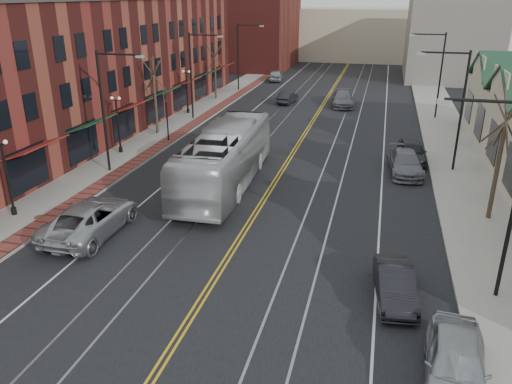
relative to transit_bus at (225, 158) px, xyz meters
The scene contains 30 objects.
ground 15.85m from the transit_bus, 79.30° to the right, with size 160.00×160.00×0.00m, color black.
sidewalk_left 10.31m from the transit_bus, 153.46° to the left, with size 4.00×120.00×0.15m, color gray.
sidewalk_right 15.70m from the transit_bus, 16.90° to the left, with size 4.00×120.00×0.15m, color gray.
building_left 20.12m from the transit_bus, 144.35° to the left, with size 10.00×50.00×11.00m, color maroon.
backdrop_left 56.31m from the transit_bus, 103.49° to the left, with size 14.00×18.00×14.00m, color maroon.
backdrop_mid 69.64m from the transit_bus, 87.59° to the left, with size 22.00×14.00×9.00m, color beige.
backdrop_right 52.80m from the transit_bus, 70.11° to the left, with size 12.00×16.00×11.00m, color slate.
streetlight_l_1 8.73m from the transit_bus, behind, with size 3.33×0.25×8.00m.
streetlight_l_2 18.69m from the transit_bus, 116.17° to the left, with size 3.33×0.25×8.00m.
streetlight_l_3 33.68m from the transit_bus, 104.02° to the left, with size 3.33×0.25×8.00m.
streetlight_r_0 17.16m from the transit_bus, 34.13° to the right, with size 3.33×0.25×8.00m.
streetlight_r_1 15.74m from the transit_bus, 25.07° to the left, with size 3.33×0.25×8.00m.
streetlight_r_2 26.70m from the transit_bus, 58.21° to the left, with size 3.33×0.25×8.00m.
lamppost_l_1 12.39m from the transit_bus, 142.92° to the right, with size 0.84×0.28×4.27m.
lamppost_l_2 10.87m from the transit_bus, 155.35° to the left, with size 0.84×0.28×4.27m.
lamppost_l_3 21.00m from the transit_bus, 118.06° to the left, with size 0.84×0.28×4.27m.
tree_left_near 14.33m from the transit_bus, 132.28° to the left, with size 1.78×1.37×6.48m.
tree_left_far 28.24m from the transit_bus, 109.85° to the left, with size 1.66×1.28×6.02m.
tree_right_mid 15.60m from the transit_bus, ahead, with size 1.90×1.46×6.93m.
manhole_far 11.28m from the transit_bus, 137.96° to the right, with size 0.60×0.60×0.02m, color #592D19.
traffic_signal 11.49m from the transit_bus, 131.98° to the left, with size 0.18×0.15×3.80m.
transit_bus is the anchor object (origin of this frame).
parked_suv 9.51m from the transit_bus, 118.96° to the right, with size 2.86×6.20×1.72m, color #A5A8AC.
parked_car_a 19.36m from the transit_bus, 50.78° to the right, with size 1.88×4.68×1.59m, color #9A9CA0.
parked_car_b 14.87m from the transit_bus, 45.34° to the right, with size 1.42×4.07×1.34m, color black.
parked_car_c 12.41m from the transit_bus, 25.35° to the left, with size 2.10×5.17×1.50m, color slate.
parked_car_d 14.08m from the transit_bus, 33.87° to the left, with size 1.91×4.74×1.62m, color black.
distant_car_left 26.48m from the transit_bus, 92.32° to the left, with size 1.37×3.93×1.29m, color black.
distant_car_right 26.87m from the transit_bus, 79.18° to the left, with size 2.23×5.49×1.59m, color slate.
distant_car_far 41.55m from the transit_bus, 97.72° to the left, with size 1.85×4.61×1.57m, color #9B9DA1.
Camera 1 is at (6.33, -13.05, 11.49)m, focal length 35.00 mm.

